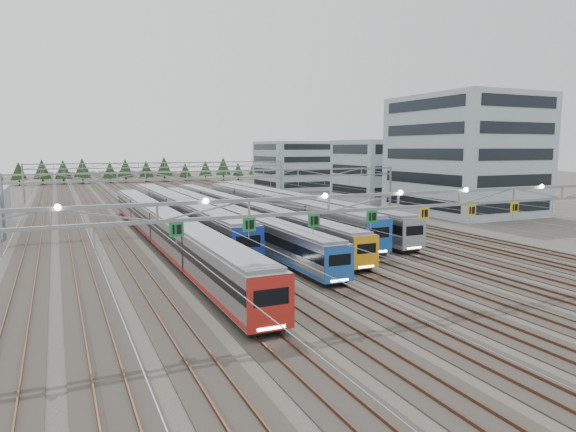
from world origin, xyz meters
name	(u,v)px	position (x,y,z in m)	size (l,w,h in m)	color
ground	(395,301)	(0.00, 0.00, 0.00)	(400.00, 400.00, 0.00)	#47423A
track_bed	(154,187)	(0.00, 100.00, 1.49)	(54.00, 260.00, 5.42)	#2D2823
train_a	(163,227)	(-11.25, 28.16, 2.17)	(2.95, 63.74, 3.84)	black
train_b	(178,211)	(-6.75, 41.23, 2.29)	(3.13, 57.50, 4.08)	black
train_c	(222,217)	(-2.25, 35.32, 1.98)	(2.67, 62.41, 3.47)	black
train_d	(239,210)	(2.25, 41.15, 1.95)	(2.62, 67.76, 3.41)	black
train_e	(274,208)	(6.75, 38.87, 2.28)	(3.10, 53.96, 4.05)	black
train_f	(288,204)	(11.25, 43.60, 2.16)	(2.93, 62.86, 3.82)	black
gantry_near	(398,204)	(-0.05, -0.12, 7.09)	(56.36, 0.61, 8.08)	gray
gantry_mid	(227,181)	(0.00, 40.00, 6.39)	(56.36, 0.36, 8.00)	gray
gantry_far	(165,169)	(0.00, 85.00, 6.39)	(56.36, 0.36, 8.00)	gray
depot_bldg_south	(464,155)	(41.53, 37.88, 9.85)	(18.00, 22.00, 19.70)	#90A5AC
depot_bldg_mid	(377,170)	(40.58, 62.38, 6.34)	(14.00, 16.00, 12.68)	#90A5AC
depot_bldg_north	(302,165)	(39.38, 96.58, 6.38)	(22.00, 18.00, 12.76)	#90A5AC
treeline	(148,169)	(5.40, 141.67, 4.23)	(106.40, 5.60, 7.02)	#332114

